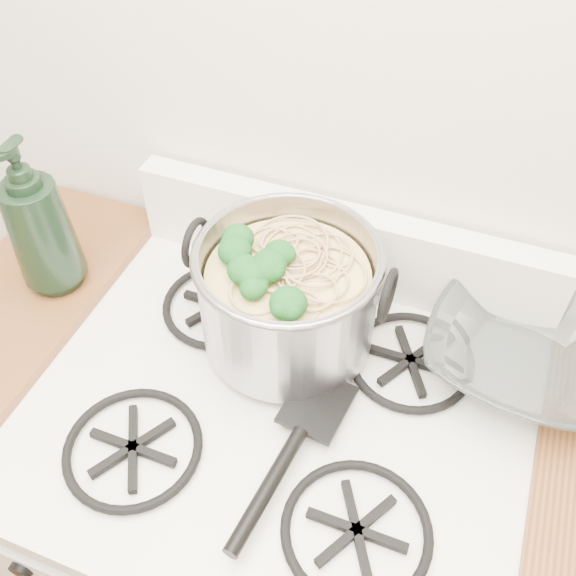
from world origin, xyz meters
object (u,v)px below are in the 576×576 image
Objects in this scene: spatula at (318,402)px; glass_bowl at (518,359)px; gas_range at (281,530)px; stock_pot at (288,297)px; bottle at (36,218)px.

glass_bowl reaches higher than spatula.
stock_pot reaches higher than gas_range.
gas_range is at bearing -163.63° from spatula.
spatula is 1.07× the size of bottle.
gas_range is 0.59m from stock_pot.
spatula is 0.33m from glass_bowl.
gas_range is 0.63m from glass_bowl.
stock_pot is (-0.03, 0.13, 0.58)m from gas_range.
bottle is (-0.46, 0.10, 0.63)m from gas_range.
stock_pot is at bearing -168.83° from glass_bowl.
stock_pot is 1.03× the size of spatula.
gas_range is 2.91× the size of stock_pot.
stock_pot is 0.44m from bottle.
stock_pot is 0.17m from spatula.
stock_pot is at bearing 104.41° from gas_range.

